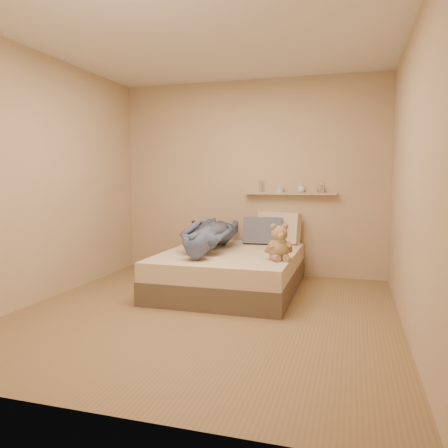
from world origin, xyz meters
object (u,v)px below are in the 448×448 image
(teddy_bear, at_px, (279,245))
(pillow_grey, at_px, (263,231))
(dark_plush, at_px, (197,234))
(person, at_px, (210,234))
(wall_shelf, at_px, (290,194))
(pillow_cream, at_px, (279,228))
(game_console, at_px, (196,247))
(bed, at_px, (231,271))

(teddy_bear, relative_size, pillow_grey, 0.77)
(dark_plush, relative_size, person, 0.19)
(person, height_order, wall_shelf, wall_shelf)
(teddy_bear, bearing_deg, pillow_cream, 99.36)
(wall_shelf, bearing_deg, dark_plush, -154.59)
(game_console, bearing_deg, teddy_bear, 15.60)
(game_console, bearing_deg, pillow_cream, 65.57)
(game_console, bearing_deg, person, 95.10)
(pillow_cream, relative_size, person, 0.34)
(pillow_grey, relative_size, person, 0.31)
(game_console, height_order, dark_plush, dark_plush)
(teddy_bear, relative_size, person, 0.24)
(game_console, relative_size, teddy_bear, 0.42)
(bed, xyz_separation_m, person, (-0.27, 0.06, 0.42))
(person, bearing_deg, pillow_grey, -134.02)
(bed, xyz_separation_m, dark_plush, (-0.56, 0.38, 0.36))
(dark_plush, bearing_deg, pillow_grey, 21.19)
(pillow_cream, bearing_deg, teddy_bear, -80.64)
(bed, xyz_separation_m, pillow_grey, (0.23, 0.69, 0.40))
(game_console, relative_size, wall_shelf, 0.14)
(pillow_cream, bearing_deg, person, -132.16)
(game_console, bearing_deg, dark_plush, 109.25)
(pillow_cream, bearing_deg, bed, -117.08)
(bed, height_order, dark_plush, dark_plush)
(bed, distance_m, teddy_bear, 0.81)
(person, distance_m, wall_shelf, 1.27)
(teddy_bear, bearing_deg, person, 155.48)
(person, relative_size, wall_shelf, 1.35)
(bed, height_order, pillow_grey, pillow_grey)
(pillow_cream, xyz_separation_m, person, (-0.70, -0.77, -0.01))
(dark_plush, relative_size, wall_shelf, 0.26)
(bed, relative_size, game_console, 11.70)
(pillow_grey, distance_m, person, 0.81)
(bed, relative_size, wall_shelf, 1.58)
(wall_shelf, bearing_deg, teddy_bear, -86.86)
(person, xyz_separation_m, wall_shelf, (0.82, 0.85, 0.46))
(bed, distance_m, dark_plush, 0.77)
(bed, xyz_separation_m, wall_shelf, (0.55, 0.91, 0.88))
(teddy_bear, distance_m, pillow_cream, 1.20)
(wall_shelf, bearing_deg, game_console, -117.22)
(person, bearing_deg, pillow_cream, -137.36)
(pillow_cream, bearing_deg, pillow_grey, -143.70)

